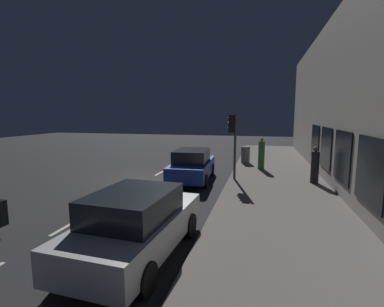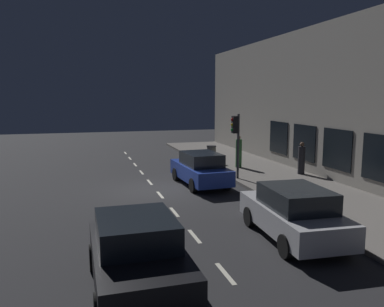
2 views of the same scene
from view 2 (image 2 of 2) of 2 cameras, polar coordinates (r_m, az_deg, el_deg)
ground_plane at (r=17.82m, az=-5.34°, el=-5.31°), size 60.00×60.00×0.00m
sidewalk at (r=19.90m, az=12.66°, el=-3.80°), size 4.50×32.00×0.15m
building_facade at (r=20.83m, az=19.21°, el=7.10°), size 0.65×32.00×7.83m
lane_centre_line at (r=16.87m, az=-4.69°, el=-6.07°), size 0.12×27.20×0.01m
traffic_light at (r=19.20m, az=6.45°, el=3.09°), size 0.46×0.32×3.21m
parked_car_0 at (r=18.49m, az=1.24°, el=-2.27°), size 2.00×4.31×1.58m
parked_car_1 at (r=8.90m, az=-8.04°, el=-14.29°), size 2.02×3.96×1.58m
parked_car_2 at (r=12.01m, az=14.70°, el=-8.43°), size 2.10×4.29×1.58m
pedestrian_0 at (r=21.20m, az=15.77°, el=-0.82°), size 0.36×0.36×1.68m
pedestrian_1 at (r=22.51m, az=6.87°, el=0.13°), size 0.50×0.50×1.82m
trash_bin at (r=23.97m, az=2.86°, el=-0.08°), size 0.59×0.59×1.05m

